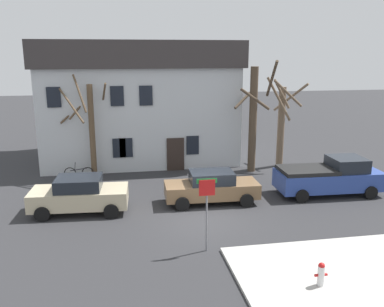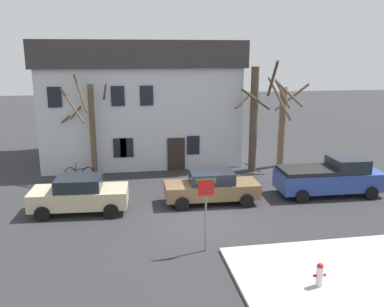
{
  "view_description": "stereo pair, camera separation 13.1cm",
  "coord_description": "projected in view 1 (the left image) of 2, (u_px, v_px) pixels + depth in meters",
  "views": [
    {
      "loc": [
        -3.48,
        -16.89,
        7.31
      ],
      "look_at": [
        -0.11,
        2.09,
        2.58
      ],
      "focal_mm": 38.4,
      "sensor_mm": 36.0,
      "label": 1
    },
    {
      "loc": [
        -3.35,
        -16.92,
        7.31
      ],
      "look_at": [
        -0.11,
        2.09,
        2.58
      ],
      "focal_mm": 38.4,
      "sensor_mm": 36.0,
      "label": 2
    }
  ],
  "objects": [
    {
      "name": "tree_bare_far",
      "position": [
        282.0,
        121.0,
        26.57
      ],
      "size": [
        2.92,
        2.92,
        5.87
      ],
      "color": "brown",
      "rests_on": "ground_plane"
    },
    {
      "name": "tree_bare_mid",
      "position": [
        254.0,
        117.0,
        25.35
      ],
      "size": [
        2.48,
        2.47,
        6.93
      ],
      "color": "#4C3D2D",
      "rests_on": "ground_plane"
    },
    {
      "name": "bicycle_leaning",
      "position": [
        79.0,
        173.0,
        24.46
      ],
      "size": [
        1.75,
        0.22,
        1.03
      ],
      "color": "black",
      "rests_on": "ground_plane"
    },
    {
      "name": "car_brown_sedan",
      "position": [
        212.0,
        187.0,
        20.43
      ],
      "size": [
        4.68,
        2.04,
        1.63
      ],
      "color": "brown",
      "rests_on": "ground_plane"
    },
    {
      "name": "sidewalk_slab",
      "position": [
        372.0,
        283.0,
        13.29
      ],
      "size": [
        8.53,
        6.33,
        0.12
      ],
      "primitive_type": "cube",
      "color": "#B7B5AD",
      "rests_on": "ground_plane"
    },
    {
      "name": "street_sign_pole",
      "position": [
        207.0,
        201.0,
        15.13
      ],
      "size": [
        0.76,
        0.07,
        2.86
      ],
      "color": "slate",
      "rests_on": "ground_plane"
    },
    {
      "name": "tree_bare_near",
      "position": [
        90.0,
        125.0,
        24.24
      ],
      "size": [
        2.85,
        3.62,
        6.13
      ],
      "color": "brown",
      "rests_on": "ground_plane"
    },
    {
      "name": "building_main",
      "position": [
        139.0,
        100.0,
        29.01
      ],
      "size": [
        13.14,
        8.77,
        8.08
      ],
      "color": "silver",
      "rests_on": "ground_plane"
    },
    {
      "name": "fire_hydrant",
      "position": [
        321.0,
        274.0,
        12.97
      ],
      "size": [
        0.42,
        0.22,
        0.79
      ],
      "color": "silver",
      "rests_on": "sidewalk_slab"
    },
    {
      "name": "ground_plane",
      "position": [
        202.0,
        220.0,
        18.49
      ],
      "size": [
        120.0,
        120.0,
        0.0
      ],
      "primitive_type": "plane",
      "color": "#2D2D30"
    },
    {
      "name": "car_beige_sedan",
      "position": [
        79.0,
        195.0,
        19.22
      ],
      "size": [
        4.57,
        2.36,
        1.71
      ],
      "color": "#C6B793",
      "rests_on": "ground_plane"
    },
    {
      "name": "pickup_truck_blue",
      "position": [
        329.0,
        177.0,
        21.68
      ],
      "size": [
        5.53,
        2.43,
        1.98
      ],
      "color": "#2D4799",
      "rests_on": "ground_plane"
    }
  ]
}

